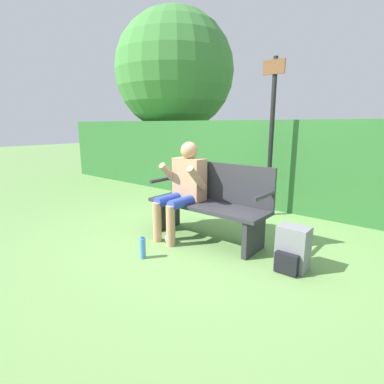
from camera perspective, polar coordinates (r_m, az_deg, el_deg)
The scene contains 9 objects.
ground_plane at distance 3.92m, azimuth 2.66°, elevation -8.95°, with size 40.00×40.00×0.00m, color #668E4C.
hedge_back at distance 5.45m, azimuth 15.76°, elevation 5.05°, with size 12.00×0.46×1.52m.
park_bench at distance 3.82m, azimuth 3.39°, elevation -1.93°, with size 1.60×0.50×0.97m.
person_seated at distance 3.87m, azimuth -1.58°, elevation 1.42°, with size 0.56×0.66×1.23m.
backpack at distance 3.24m, azimuth 18.55°, elevation -10.34°, with size 0.30×0.29×0.45m.
water_bottle at distance 3.39m, azimuth -9.39°, elevation -10.47°, with size 0.07×0.07×0.25m.
signpost at distance 4.85m, azimuth 14.89°, elevation 11.09°, with size 0.34×0.09×2.42m.
tree at distance 8.53m, azimuth -3.33°, elevation 21.79°, with size 3.11×3.11×4.36m.
litter_crumple at distance 3.78m, azimuth -4.31°, elevation -8.83°, with size 0.12×0.12×0.12m.
Camera 1 is at (2.18, -2.92, 1.45)m, focal length 28.00 mm.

